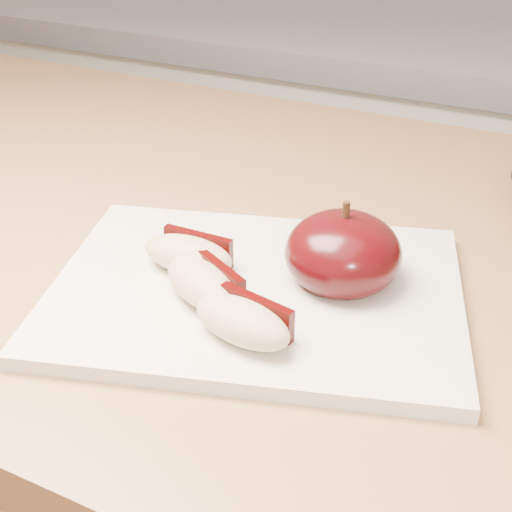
% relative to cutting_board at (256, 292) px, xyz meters
% --- Properties ---
extents(back_cabinet, '(2.40, 0.62, 0.94)m').
position_rel_cutting_board_xyz_m(back_cabinet, '(-0.09, 0.81, -0.44)').
color(back_cabinet, silver).
rests_on(back_cabinet, ground).
extents(cutting_board, '(0.35, 0.30, 0.01)m').
position_rel_cutting_board_xyz_m(cutting_board, '(0.00, 0.00, 0.00)').
color(cutting_board, silver).
rests_on(cutting_board, island_counter).
extents(apple_half, '(0.10, 0.10, 0.07)m').
position_rel_cutting_board_xyz_m(apple_half, '(0.05, 0.04, 0.03)').
color(apple_half, black).
rests_on(apple_half, cutting_board).
extents(apple_wedge_a, '(0.07, 0.04, 0.03)m').
position_rel_cutting_board_xyz_m(apple_wedge_a, '(-0.06, -0.00, 0.02)').
color(apple_wedge_a, tan).
rests_on(apple_wedge_a, cutting_board).
extents(apple_wedge_b, '(0.08, 0.07, 0.03)m').
position_rel_cutting_board_xyz_m(apple_wedge_b, '(-0.03, -0.03, 0.02)').
color(apple_wedge_b, tan).
rests_on(apple_wedge_b, cutting_board).
extents(apple_wedge_c, '(0.08, 0.05, 0.03)m').
position_rel_cutting_board_xyz_m(apple_wedge_c, '(0.02, -0.06, 0.02)').
color(apple_wedge_c, tan).
rests_on(apple_wedge_c, cutting_board).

